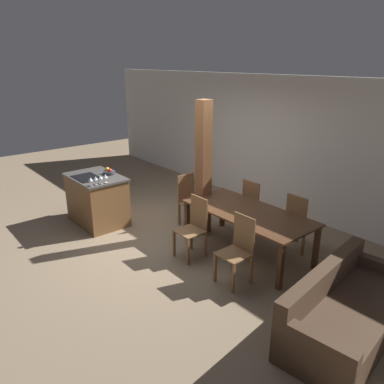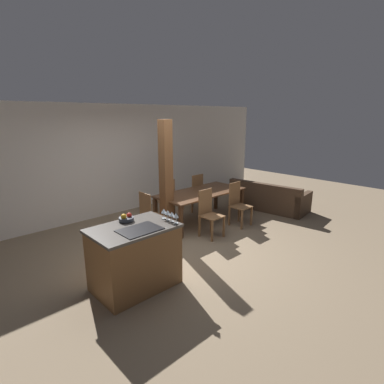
{
  "view_description": "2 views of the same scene",
  "coord_description": "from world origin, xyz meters",
  "px_view_note": "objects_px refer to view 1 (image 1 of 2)",
  "views": [
    {
      "loc": [
        4.98,
        -3.44,
        2.97
      ],
      "look_at": [
        0.6,
        0.2,
        0.95
      ],
      "focal_mm": 35.0,
      "sensor_mm": 36.0,
      "label": 1
    },
    {
      "loc": [
        -3.37,
        -3.99,
        2.45
      ],
      "look_at": [
        0.6,
        0.2,
        0.95
      ],
      "focal_mm": 28.0,
      "sensor_mm": 36.0,
      "label": 2
    }
  ],
  "objects_px": {
    "dining_chair_near_right": "(238,249)",
    "dining_chair_far_left": "(254,205)",
    "fruit_bowl": "(109,172)",
    "couch": "(347,313)",
    "kitchen_island": "(97,199)",
    "wine_glass_end": "(106,176)",
    "dining_chair_head_end": "(190,200)",
    "dining_chair_near_left": "(194,226)",
    "wine_glass_middle": "(96,178)",
    "wine_glass_far": "(101,177)",
    "dining_chair_far_right": "(299,222)",
    "dining_table": "(248,216)",
    "timber_post": "(203,169)",
    "wine_glass_near": "(91,179)"
  },
  "relations": [
    {
      "from": "kitchen_island",
      "to": "dining_chair_far_right",
      "type": "bearing_deg",
      "value": 32.68
    },
    {
      "from": "kitchen_island",
      "to": "dining_chair_near_right",
      "type": "xyz_separation_m",
      "value": [
        3.11,
        0.58,
        0.03
      ]
    },
    {
      "from": "wine_glass_middle",
      "to": "dining_chair_near_left",
      "type": "xyz_separation_m",
      "value": [
        1.65,
        0.81,
        -0.55
      ]
    },
    {
      "from": "dining_chair_far_right",
      "to": "dining_chair_head_end",
      "type": "xyz_separation_m",
      "value": [
        -1.92,
        -0.71,
        0.0
      ]
    },
    {
      "from": "kitchen_island",
      "to": "wine_glass_far",
      "type": "bearing_deg",
      "value": -14.93
    },
    {
      "from": "dining_chair_near_left",
      "to": "timber_post",
      "type": "distance_m",
      "value": 1.11
    },
    {
      "from": "dining_chair_far_right",
      "to": "kitchen_island",
      "type": "bearing_deg",
      "value": 32.68
    },
    {
      "from": "couch",
      "to": "dining_chair_head_end",
      "type": "bearing_deg",
      "value": 74.23
    },
    {
      "from": "wine_glass_far",
      "to": "dining_chair_head_end",
      "type": "height_order",
      "value": "wine_glass_far"
    },
    {
      "from": "dining_table",
      "to": "fruit_bowl",
      "type": "bearing_deg",
      "value": -158.34
    },
    {
      "from": "dining_chair_near_right",
      "to": "dining_chair_far_right",
      "type": "height_order",
      "value": "same"
    },
    {
      "from": "wine_glass_near",
      "to": "dining_chair_far_right",
      "type": "bearing_deg",
      "value": 41.75
    },
    {
      "from": "dining_chair_far_right",
      "to": "couch",
      "type": "relative_size",
      "value": 0.47
    },
    {
      "from": "kitchen_island",
      "to": "dining_chair_head_end",
      "type": "relative_size",
      "value": 1.22
    },
    {
      "from": "wine_glass_end",
      "to": "dining_table",
      "type": "height_order",
      "value": "wine_glass_end"
    },
    {
      "from": "dining_chair_far_left",
      "to": "dining_chair_head_end",
      "type": "xyz_separation_m",
      "value": [
        -0.96,
        -0.71,
        0.0
      ]
    },
    {
      "from": "couch",
      "to": "timber_post",
      "type": "xyz_separation_m",
      "value": [
        -3.05,
        0.51,
        0.92
      ]
    },
    {
      "from": "dining_chair_far_left",
      "to": "dining_chair_far_right",
      "type": "bearing_deg",
      "value": -180.0
    },
    {
      "from": "wine_glass_far",
      "to": "dining_table",
      "type": "relative_size",
      "value": 0.07
    },
    {
      "from": "wine_glass_end",
      "to": "dining_chair_head_end",
      "type": "xyz_separation_m",
      "value": [
        0.68,
        1.33,
        -0.55
      ]
    },
    {
      "from": "dining_chair_far_right",
      "to": "dining_chair_head_end",
      "type": "bearing_deg",
      "value": 20.32
    },
    {
      "from": "dining_table",
      "to": "dining_chair_head_end",
      "type": "xyz_separation_m",
      "value": [
        -1.44,
        0.0,
        -0.14
      ]
    },
    {
      "from": "dining_chair_near_right",
      "to": "dining_chair_far_right",
      "type": "distance_m",
      "value": 1.42
    },
    {
      "from": "dining_table",
      "to": "wine_glass_near",
      "type": "bearing_deg",
      "value": -142.81
    },
    {
      "from": "dining_table",
      "to": "timber_post",
      "type": "bearing_deg",
      "value": -178.65
    },
    {
      "from": "dining_table",
      "to": "couch",
      "type": "xyz_separation_m",
      "value": [
        2.01,
        -0.53,
        -0.39
      ]
    },
    {
      "from": "dining_chair_far_right",
      "to": "timber_post",
      "type": "xyz_separation_m",
      "value": [
        -1.51,
        -0.73,
        0.68
      ]
    },
    {
      "from": "fruit_bowl",
      "to": "wine_glass_middle",
      "type": "distance_m",
      "value": 0.68
    },
    {
      "from": "kitchen_island",
      "to": "dining_chair_near_left",
      "type": "distance_m",
      "value": 2.24
    },
    {
      "from": "wine_glass_near",
      "to": "dining_table",
      "type": "distance_m",
      "value": 2.7
    },
    {
      "from": "fruit_bowl",
      "to": "dining_table",
      "type": "height_order",
      "value": "fruit_bowl"
    },
    {
      "from": "wine_glass_near",
      "to": "wine_glass_far",
      "type": "xyz_separation_m",
      "value": [
        0.0,
        0.19,
        0.0
      ]
    },
    {
      "from": "wine_glass_far",
      "to": "wine_glass_middle",
      "type": "bearing_deg",
      "value": -90.0
    },
    {
      "from": "dining_chair_far_right",
      "to": "wine_glass_middle",
      "type": "bearing_deg",
      "value": 40.59
    },
    {
      "from": "dining_chair_near_left",
      "to": "couch",
      "type": "bearing_deg",
      "value": 4.12
    },
    {
      "from": "dining_table",
      "to": "dining_chair_near_left",
      "type": "relative_size",
      "value": 2.18
    },
    {
      "from": "fruit_bowl",
      "to": "dining_chair_far_left",
      "type": "bearing_deg",
      "value": 39.49
    },
    {
      "from": "dining_chair_near_left",
      "to": "dining_chair_far_right",
      "type": "bearing_deg",
      "value": 56.1
    },
    {
      "from": "wine_glass_middle",
      "to": "timber_post",
      "type": "distance_m",
      "value": 1.85
    },
    {
      "from": "wine_glass_end",
      "to": "couch",
      "type": "height_order",
      "value": "wine_glass_end"
    },
    {
      "from": "dining_chair_head_end",
      "to": "timber_post",
      "type": "bearing_deg",
      "value": -93.42
    },
    {
      "from": "dining_chair_near_right",
      "to": "dining_chair_far_left",
      "type": "height_order",
      "value": "same"
    },
    {
      "from": "kitchen_island",
      "to": "dining_chair_far_left",
      "type": "bearing_deg",
      "value": 42.76
    },
    {
      "from": "dining_table",
      "to": "dining_chair_far_left",
      "type": "bearing_deg",
      "value": 123.9
    },
    {
      "from": "couch",
      "to": "fruit_bowl",
      "type": "bearing_deg",
      "value": 89.11
    },
    {
      "from": "dining_chair_near_right",
      "to": "dining_table",
      "type": "bearing_deg",
      "value": 123.9
    },
    {
      "from": "wine_glass_end",
      "to": "dining_chair_near_right",
      "type": "bearing_deg",
      "value": 13.44
    },
    {
      "from": "kitchen_island",
      "to": "fruit_bowl",
      "type": "xyz_separation_m",
      "value": [
        0.05,
        0.26,
        0.51
      ]
    },
    {
      "from": "dining_chair_near_right",
      "to": "couch",
      "type": "xyz_separation_m",
      "value": [
        1.54,
        0.18,
        -0.24
      ]
    },
    {
      "from": "wine_glass_middle",
      "to": "wine_glass_far",
      "type": "height_order",
      "value": "same"
    }
  ]
}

